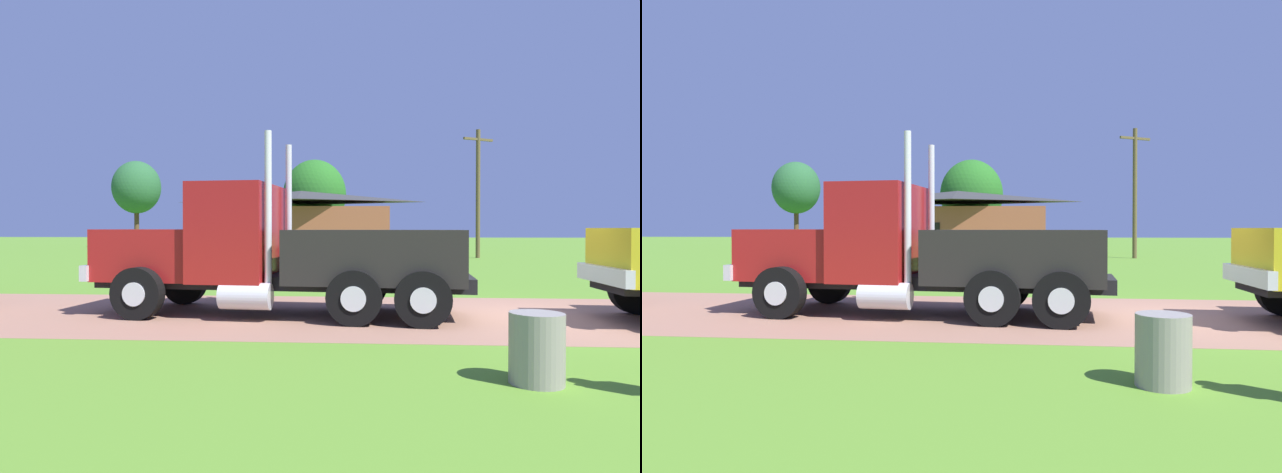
{
  "view_description": "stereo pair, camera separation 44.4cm",
  "coord_description": "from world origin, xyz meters",
  "views": [
    {
      "loc": [
        -3.36,
        -11.42,
        1.8
      ],
      "look_at": [
        -4.21,
        0.49,
        1.62
      ],
      "focal_mm": 30.65,
      "sensor_mm": 36.0,
      "label": 1
    },
    {
      "loc": [
        -2.91,
        -11.38,
        1.8
      ],
      "look_at": [
        -4.21,
        0.49,
        1.62
      ],
      "focal_mm": 30.65,
      "sensor_mm": 36.0,
      "label": 2
    }
  ],
  "objects": [
    {
      "name": "ground_plane",
      "position": [
        0.0,
        0.0,
        0.0
      ],
      "size": [
        200.0,
        200.0,
        0.0
      ],
      "primitive_type": "plane",
      "color": "#588B29"
    },
    {
      "name": "dirt_track",
      "position": [
        0.0,
        0.0,
        0.0
      ],
      "size": [
        120.0,
        5.82,
        0.01
      ],
      "primitive_type": "cube",
      "color": "#9B6D56",
      "rests_on": "ground_plane"
    },
    {
      "name": "truck_foreground_white",
      "position": [
        -5.05,
        -0.07,
        1.24
      ],
      "size": [
        7.97,
        3.19,
        3.69
      ],
      "color": "black",
      "rests_on": "ground_plane"
    },
    {
      "name": "steel_barrel",
      "position": [
        -1.31,
        -4.97,
        0.41
      ],
      "size": [
        0.62,
        0.62,
        0.83
      ],
      "primitive_type": "cylinder",
      "color": "gray",
      "rests_on": "ground_plane"
    },
    {
      "name": "shed_building",
      "position": [
        -7.49,
        27.56,
        2.17
      ],
      "size": [
        12.92,
        7.03,
        4.51
      ],
      "color": "#974F34",
      "rests_on": "ground_plane"
    },
    {
      "name": "utility_pole_near",
      "position": [
        3.9,
        22.56,
        4.17
      ],
      "size": [
        1.99,
        1.2,
        7.85
      ],
      "color": "brown",
      "rests_on": "ground_plane"
    },
    {
      "name": "tree_left",
      "position": [
        -24.38,
        38.87,
        5.68
      ],
      "size": [
        4.51,
        4.51,
        8.19
      ],
      "color": "#513823",
      "rests_on": "ground_plane"
    },
    {
      "name": "tree_mid",
      "position": [
        -6.98,
        33.11,
        4.58
      ],
      "size": [
        5.15,
        5.15,
        7.43
      ],
      "color": "#513823",
      "rests_on": "ground_plane"
    }
  ]
}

